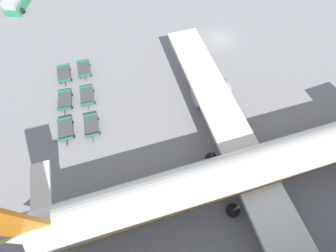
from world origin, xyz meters
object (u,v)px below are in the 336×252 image
(baggage_dolly_row_near_col_b, at_px, (65,101))
(baggage_dolly_row_mid_a_col_c, at_px, (92,126))
(baggage_dolly_row_near_col_c, at_px, (66,130))
(baggage_dolly_row_mid_a_col_b, at_px, (87,96))
(airplane, at_px, (262,165))
(baggage_dolly_row_mid_a_col_a, at_px, (84,69))
(baggage_dolly_row_near_col_a, at_px, (64,74))

(baggage_dolly_row_near_col_b, xyz_separation_m, baggage_dolly_row_mid_a_col_c, (4.40, 2.82, 0.00))
(baggage_dolly_row_near_col_c, distance_m, baggage_dolly_row_mid_a_col_c, 2.89)
(baggage_dolly_row_near_col_b, height_order, baggage_dolly_row_mid_a_col_b, same)
(baggage_dolly_row_near_col_b, height_order, baggage_dolly_row_near_col_c, same)
(airplane, xyz_separation_m, baggage_dolly_row_near_col_c, (-10.06, -18.19, -2.71))
(baggage_dolly_row_near_col_b, bearing_deg, baggage_dolly_row_mid_a_col_a, 149.93)
(baggage_dolly_row_near_col_c, height_order, baggage_dolly_row_mid_a_col_c, same)
(baggage_dolly_row_near_col_b, height_order, baggage_dolly_row_mid_a_col_c, same)
(baggage_dolly_row_near_col_b, height_order, baggage_dolly_row_mid_a_col_a, same)
(airplane, xyz_separation_m, baggage_dolly_row_mid_a_col_c, (-9.80, -15.31, -2.71))
(baggage_dolly_row_near_col_a, xyz_separation_m, baggage_dolly_row_near_col_b, (4.42, -0.05, 0.00))
(baggage_dolly_row_mid_a_col_b, bearing_deg, baggage_dolly_row_mid_a_col_a, -179.68)
(baggage_dolly_row_mid_a_col_c, bearing_deg, baggage_dolly_row_near_col_b, -147.33)
(baggage_dolly_row_near_col_b, relative_size, baggage_dolly_row_near_col_c, 1.00)
(baggage_dolly_row_near_col_c, bearing_deg, baggage_dolly_row_mid_a_col_b, 146.28)
(baggage_dolly_row_near_col_c, relative_size, baggage_dolly_row_mid_a_col_c, 1.00)
(baggage_dolly_row_near_col_b, distance_m, baggage_dolly_row_mid_a_col_a, 5.33)
(baggage_dolly_row_near_col_b, distance_m, baggage_dolly_row_near_col_c, 4.14)
(baggage_dolly_row_near_col_c, distance_m, baggage_dolly_row_mid_a_col_b, 4.97)
(baggage_dolly_row_near_col_c, bearing_deg, baggage_dolly_row_mid_a_col_a, 162.69)
(baggage_dolly_row_near_col_a, relative_size, baggage_dolly_row_mid_a_col_b, 1.01)
(baggage_dolly_row_mid_a_col_a, bearing_deg, baggage_dolly_row_near_col_c, -17.31)
(baggage_dolly_row_near_col_a, bearing_deg, baggage_dolly_row_mid_a_col_a, 94.26)
(airplane, height_order, baggage_dolly_row_near_col_c, airplane)
(baggage_dolly_row_mid_a_col_a, height_order, baggage_dolly_row_mid_a_col_c, same)
(baggage_dolly_row_mid_a_col_a, relative_size, baggage_dolly_row_mid_a_col_c, 1.00)
(airplane, height_order, baggage_dolly_row_mid_a_col_a, airplane)
(baggage_dolly_row_mid_a_col_a, relative_size, baggage_dolly_row_mid_a_col_b, 1.00)
(baggage_dolly_row_mid_a_col_b, bearing_deg, airplane, 47.40)
(baggage_dolly_row_near_col_a, distance_m, baggage_dolly_row_near_col_c, 8.56)
(airplane, distance_m, baggage_dolly_row_mid_a_col_b, 21.14)
(baggage_dolly_row_near_col_a, distance_m, baggage_dolly_row_mid_a_col_a, 2.63)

